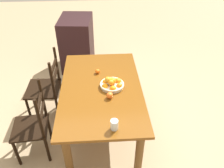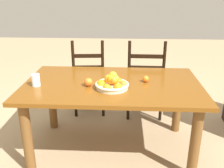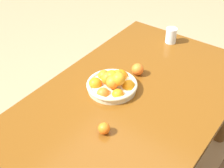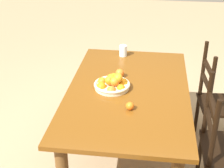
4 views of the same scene
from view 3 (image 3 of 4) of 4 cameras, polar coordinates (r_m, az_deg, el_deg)
dining_table at (r=1.97m, az=3.32°, el=-4.96°), size 1.66×1.00×0.72m
fruit_bowl at (r=1.91m, az=0.02°, el=0.14°), size 0.30×0.30×0.14m
orange_loose_0 at (r=2.05m, az=4.50°, el=2.56°), size 0.08×0.08×0.08m
orange_loose_1 at (r=1.66m, az=-1.40°, el=-7.77°), size 0.06×0.06×0.06m
drinking_glass at (r=2.41m, az=10.29°, el=8.34°), size 0.08×0.08×0.11m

